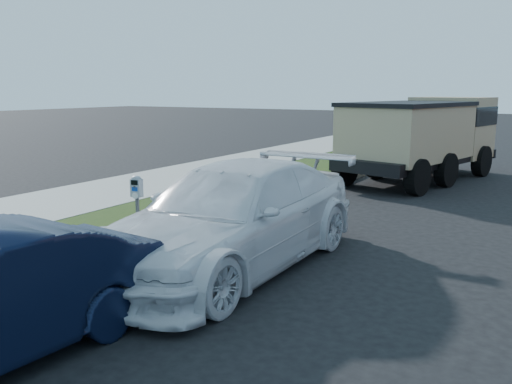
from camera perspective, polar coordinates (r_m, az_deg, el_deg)
The scene contains 5 objects.
ground at distance 7.97m, azimuth 5.11°, elevation -9.22°, with size 120.00×120.00×0.00m, color black.
streetside at distance 12.67m, azimuth -14.11°, elevation -1.63°, with size 6.12×50.00×0.15m.
parking_meter at distance 8.60m, azimuth -12.41°, elevation -0.65°, with size 0.20×0.15×1.29m.
white_wagon at distance 8.33m, azimuth -2.47°, elevation -2.60°, with size 2.22×5.45×1.58m, color white.
dump_truck at distance 17.23m, azimuth 17.27°, elevation 5.86°, with size 3.65×6.63×2.46m.
Camera 1 is at (3.17, -6.78, 2.72)m, focal length 38.00 mm.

